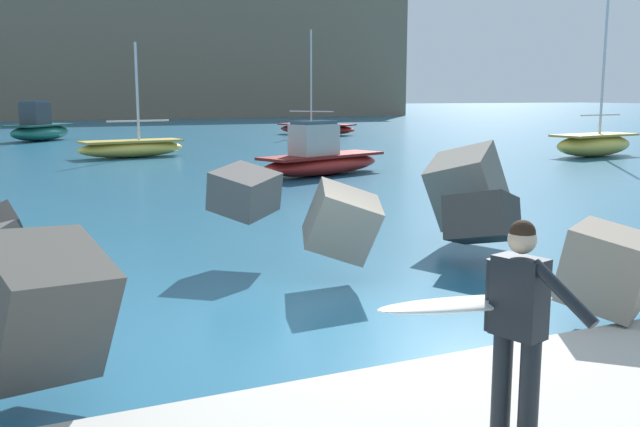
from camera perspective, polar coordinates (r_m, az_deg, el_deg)
name	(u,v)px	position (r m, az deg, el deg)	size (l,w,h in m)	color
ground_plane	(359,326)	(9.15, 3.12, -9.02)	(400.00, 400.00, 0.00)	#235B7A
breakwater_jetty	(161,233)	(9.95, -12.65, -1.54)	(29.44, 8.38, 2.40)	gray
surfer_with_board	(504,316)	(5.52, 14.50, -7.95)	(2.11, 1.38, 1.78)	black
boat_near_centre	(321,159)	(25.96, 0.05, 4.42)	(5.83, 3.48, 1.99)	maroon
boat_near_right	(132,148)	(34.60, -14.86, 5.13)	(5.23, 2.48, 5.31)	#EAC64C
boat_mid_left	(594,144)	(36.45, 21.13, 5.24)	(5.22, 2.68, 7.95)	#EAC64C
boat_mid_centre	(317,128)	(52.60, -0.27, 6.84)	(5.32, 6.09, 7.55)	maroon
boat_far_left	(39,128)	(48.92, -21.58, 6.36)	(4.89, 5.12, 2.53)	#1E6656
headland_bluff	(86,46)	(105.51, -18.22, 12.62)	(83.00, 35.76, 18.93)	#756651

